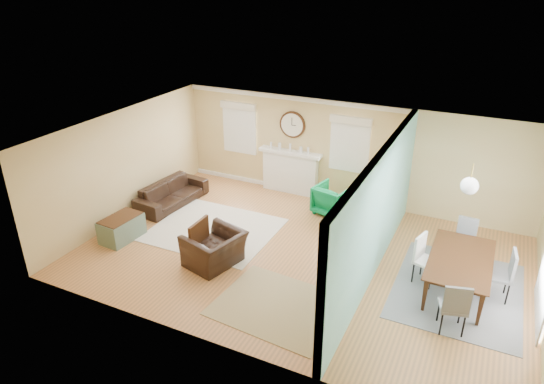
% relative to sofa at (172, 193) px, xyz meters
% --- Properties ---
extents(floor, '(9.00, 9.00, 0.00)m').
position_rel_sofa_xyz_m(floor, '(3.91, -0.89, -0.30)').
color(floor, '#9C663D').
rests_on(floor, ground).
extents(wall_back, '(9.00, 0.02, 2.60)m').
position_rel_sofa_xyz_m(wall_back, '(3.91, 2.11, 1.00)').
color(wall_back, tan).
rests_on(wall_back, ground).
extents(wall_front, '(9.00, 0.02, 2.60)m').
position_rel_sofa_xyz_m(wall_front, '(3.91, -3.89, 1.00)').
color(wall_front, tan).
rests_on(wall_front, ground).
extents(wall_left, '(0.02, 6.00, 2.60)m').
position_rel_sofa_xyz_m(wall_left, '(-0.59, -0.89, 1.00)').
color(wall_left, tan).
rests_on(wall_left, ground).
extents(ceiling, '(9.00, 6.00, 0.02)m').
position_rel_sofa_xyz_m(ceiling, '(3.91, -0.89, 2.30)').
color(ceiling, white).
rests_on(ceiling, wall_back).
extents(partition, '(0.17, 6.00, 2.60)m').
position_rel_sofa_xyz_m(partition, '(5.42, -0.60, 1.06)').
color(partition, tan).
rests_on(partition, ground).
extents(fireplace, '(1.70, 0.30, 1.17)m').
position_rel_sofa_xyz_m(fireplace, '(2.41, 1.99, 0.30)').
color(fireplace, white).
rests_on(fireplace, ground).
extents(wall_clock, '(0.70, 0.07, 0.70)m').
position_rel_sofa_xyz_m(wall_clock, '(2.41, 2.08, 1.56)').
color(wall_clock, '#452411').
rests_on(wall_clock, wall_back).
extents(window_left, '(1.05, 0.13, 1.42)m').
position_rel_sofa_xyz_m(window_left, '(0.86, 2.07, 1.36)').
color(window_left, white).
rests_on(window_left, wall_back).
extents(window_right, '(1.05, 0.13, 1.42)m').
position_rel_sofa_xyz_m(window_right, '(3.96, 2.07, 1.36)').
color(window_right, white).
rests_on(window_right, wall_back).
extents(pendant, '(0.30, 0.30, 0.55)m').
position_rel_sofa_xyz_m(pendant, '(6.91, -0.89, 1.91)').
color(pendant, gold).
rests_on(pendant, ceiling).
extents(rug_cream, '(2.75, 2.39, 0.01)m').
position_rel_sofa_xyz_m(rug_cream, '(1.69, -0.71, -0.29)').
color(rug_cream, beige).
rests_on(rug_cream, floor).
extents(rug_jute, '(2.28, 1.92, 0.01)m').
position_rel_sofa_xyz_m(rug_jute, '(4.19, -2.59, -0.29)').
color(rug_jute, tan).
rests_on(rug_jute, floor).
extents(rug_grey, '(2.25, 2.81, 0.01)m').
position_rel_sofa_xyz_m(rug_grey, '(7.03, -0.71, -0.29)').
color(rug_grey, slate).
rests_on(rug_grey, floor).
extents(sofa, '(0.98, 2.09, 0.59)m').
position_rel_sofa_xyz_m(sofa, '(0.00, 0.00, 0.00)').
color(sofa, black).
rests_on(sofa, floor).
extents(eames_chair, '(1.20, 1.29, 0.71)m').
position_rel_sofa_xyz_m(eames_chair, '(2.46, -1.91, 0.06)').
color(eames_chair, black).
rests_on(eames_chair, floor).
extents(green_chair, '(0.93, 0.95, 0.73)m').
position_rel_sofa_xyz_m(green_chair, '(3.84, 1.29, 0.07)').
color(green_chair, '#067C42').
rests_on(green_chair, floor).
extents(trunk, '(0.64, 0.97, 0.54)m').
position_rel_sofa_xyz_m(trunk, '(0.06, -1.93, -0.03)').
color(trunk, slate).
rests_on(trunk, floor).
extents(credenza, '(0.46, 1.35, 0.80)m').
position_rel_sofa_xyz_m(credenza, '(5.01, 0.57, 0.11)').
color(credenza, '#965F35').
rests_on(credenza, floor).
extents(tv, '(0.28, 1.13, 0.64)m').
position_rel_sofa_xyz_m(tv, '(4.99, 0.57, 0.83)').
color(tv, black).
rests_on(tv, credenza).
extents(garden_stool, '(0.37, 0.37, 0.55)m').
position_rel_sofa_xyz_m(garden_stool, '(4.96, -0.59, -0.02)').
color(garden_stool, white).
rests_on(garden_stool, floor).
extents(potted_plant, '(0.45, 0.45, 0.38)m').
position_rel_sofa_xyz_m(potted_plant, '(4.96, -0.59, 0.44)').
color(potted_plant, '#337F33').
rests_on(potted_plant, garden_stool).
extents(dining_table, '(1.10, 1.96, 0.69)m').
position_rel_sofa_xyz_m(dining_table, '(7.03, -0.71, 0.05)').
color(dining_table, '#452411').
rests_on(dining_table, floor).
extents(dining_chair_n, '(0.42, 0.42, 0.89)m').
position_rel_sofa_xyz_m(dining_chair_n, '(6.96, 0.48, 0.23)').
color(dining_chair_n, slate).
rests_on(dining_chair_n, floor).
extents(dining_chair_s, '(0.53, 0.53, 0.97)m').
position_rel_sofa_xyz_m(dining_chair_s, '(7.03, -1.90, 0.28)').
color(dining_chair_s, slate).
rests_on(dining_chair_s, floor).
extents(dining_chair_w, '(0.53, 0.53, 0.97)m').
position_rel_sofa_xyz_m(dining_chair_w, '(6.42, -0.70, 0.28)').
color(dining_chair_w, white).
rests_on(dining_chair_w, floor).
extents(dining_chair_e, '(0.48, 0.48, 0.99)m').
position_rel_sofa_xyz_m(dining_chair_e, '(7.66, -0.63, 0.29)').
color(dining_chair_e, slate).
rests_on(dining_chair_e, floor).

